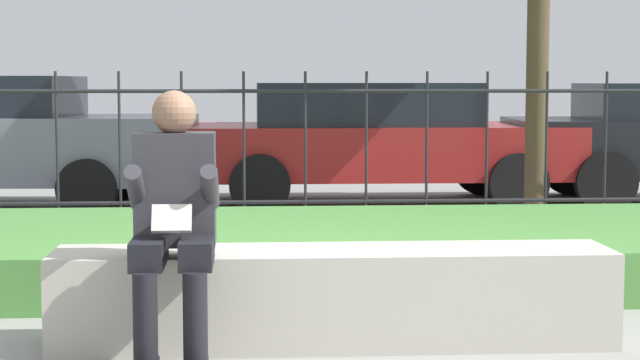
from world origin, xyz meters
name	(u,v)px	position (x,y,z in m)	size (l,w,h in m)	color
ground_plane	(346,344)	(0.00, 0.00, 0.00)	(60.00, 60.00, 0.00)	gray
stone_bench	(334,302)	(-0.06, 0.00, 0.22)	(2.80, 0.52, 0.48)	#B7B2A3
person_seated_reader	(174,214)	(-0.84, -0.30, 0.71)	(0.42, 0.73, 1.28)	black
grass_berm	(320,251)	(0.00, 1.95, 0.16)	(8.88, 2.50, 0.33)	#4C893D
iron_fence	(305,149)	(0.00, 3.91, 0.74)	(6.88, 0.03, 1.41)	#232326
car_parked_center	(375,139)	(0.87, 6.16, 0.70)	(4.20, 1.95, 1.31)	maroon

